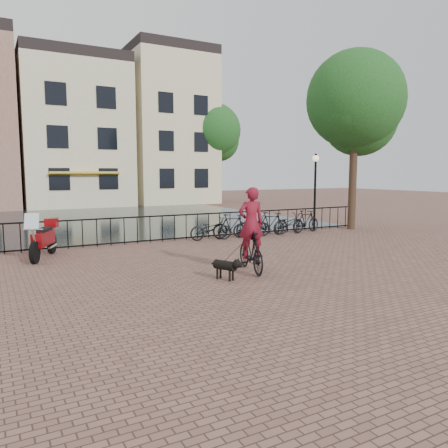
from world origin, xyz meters
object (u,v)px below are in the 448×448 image
cyclist (251,235)px  motorcycle (43,234)px  dog (225,268)px  lamp_post (315,179)px

cyclist → motorcycle: cyclist is taller
cyclist → dog: bearing=36.6°
cyclist → motorcycle: size_ratio=1.23×
cyclist → dog: (-1.04, -0.46, -0.72)m
lamp_post → cyclist: size_ratio=1.30×
dog → motorcycle: (-3.65, 5.10, 0.47)m
lamp_post → motorcycle: bearing=-175.1°
dog → motorcycle: 6.29m
motorcycle → dog: bearing=-30.7°
lamp_post → cyclist: lamp_post is taller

